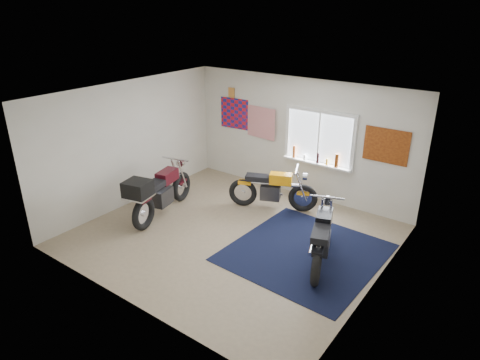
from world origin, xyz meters
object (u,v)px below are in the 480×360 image
Objects in this scene: navy_rug at (305,252)px; yellow_triumph at (272,190)px; maroon_tourer at (158,192)px; black_chrome_bike at (322,239)px.

yellow_triumph reaches higher than navy_rug.
navy_rug is 1.91m from yellow_triumph.
navy_rug is at bearing -62.31° from yellow_triumph.
yellow_triumph is at bearing -56.91° from maroon_tourer.
maroon_tourer is (-3.46, -0.49, 0.12)m from black_chrome_bike.
black_chrome_bike is (0.33, -0.08, 0.44)m from navy_rug.
navy_rug is 1.42× the size of yellow_triumph.
navy_rug is at bearing 56.19° from black_chrome_bike.
yellow_triumph is at bearing 141.36° from navy_rug.
navy_rug is at bearing -92.53° from maroon_tourer.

